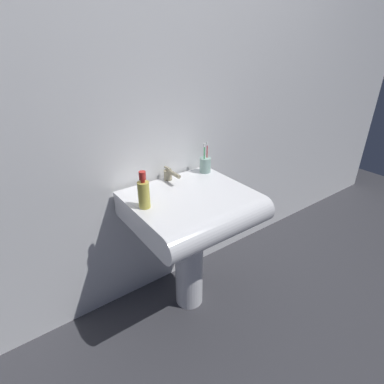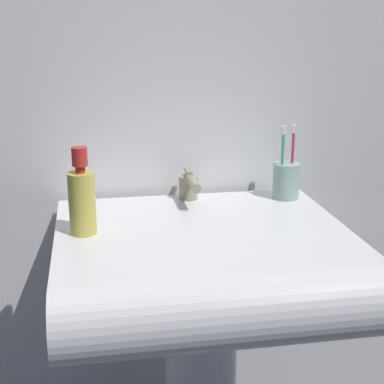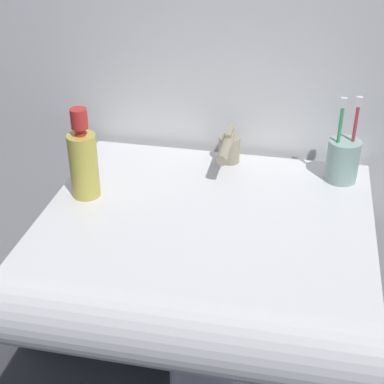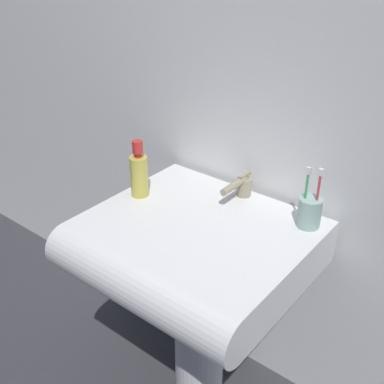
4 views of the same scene
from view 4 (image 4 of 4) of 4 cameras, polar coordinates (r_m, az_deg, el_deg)
wall_back at (r=1.44m, az=8.73°, el=16.89°), size 5.00×0.05×2.40m
sink_pedestal at (r=1.66m, az=0.88°, el=-16.63°), size 0.16×0.16×0.62m
sink_basin at (r=1.38m, az=-0.36°, el=-6.96°), size 0.62×0.57×0.14m
faucet at (r=1.49m, az=5.84°, el=0.70°), size 0.05×0.14×0.08m
toothbrush_cup at (r=1.38m, az=13.77°, el=-2.27°), size 0.07×0.07×0.18m
soap_bottle at (r=1.49m, az=-6.29°, el=2.18°), size 0.06×0.06×0.18m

